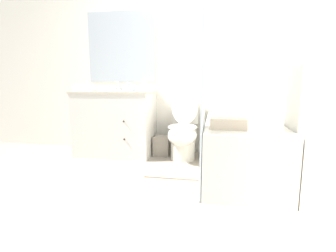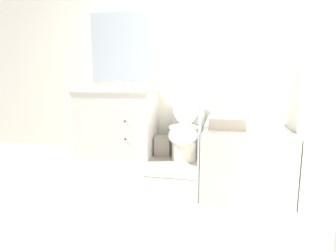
{
  "view_description": "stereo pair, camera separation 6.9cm",
  "coord_description": "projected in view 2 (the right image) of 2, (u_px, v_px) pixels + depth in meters",
  "views": [
    {
      "loc": [
        0.58,
        -1.85,
        0.94
      ],
      "look_at": [
        0.11,
        0.75,
        0.5
      ],
      "focal_mm": 28.0,
      "sensor_mm": 36.0,
      "label": 1
    },
    {
      "loc": [
        0.65,
        -1.83,
        0.94
      ],
      "look_at": [
        0.11,
        0.75,
        0.5
      ],
      "focal_mm": 28.0,
      "sensor_mm": 36.0,
      "label": 2
    }
  ],
  "objects": [
    {
      "name": "wastebasket",
      "position": [
        163.0,
        146.0,
        3.41
      ],
      "size": [
        0.2,
        0.17,
        0.25
      ],
      "color": "gray",
      "rests_on": "ground_plane"
    },
    {
      "name": "wall_back",
      "position": [
        174.0,
        59.0,
        3.49
      ],
      "size": [
        8.0,
        0.06,
        2.5
      ],
      "color": "white",
      "rests_on": "ground_plane"
    },
    {
      "name": "hand_towel_folded",
      "position": [
        87.0,
        88.0,
        3.33
      ],
      "size": [
        0.25,
        0.17,
        0.07
      ],
      "color": "white",
      "rests_on": "vanity_cabinet"
    },
    {
      "name": "bath_towel_folded",
      "position": [
        227.0,
        124.0,
        2.2
      ],
      "size": [
        0.3,
        0.2,
        0.09
      ],
      "color": "beige",
      "rests_on": "bathtub"
    },
    {
      "name": "shower_curtain",
      "position": [
        202.0,
        72.0,
        2.11
      ],
      "size": [
        0.02,
        0.44,
        2.03
      ],
      "color": "silver",
      "rests_on": "ground_plane"
    },
    {
      "name": "bathtub",
      "position": [
        241.0,
        148.0,
        2.69
      ],
      "size": [
        0.71,
        1.57,
        0.55
      ],
      "color": "silver",
      "rests_on": "ground_plane"
    },
    {
      "name": "vanity_cabinet",
      "position": [
        117.0,
        122.0,
        3.46
      ],
      "size": [
        1.0,
        0.61,
        0.84
      ],
      "color": "silver",
      "rests_on": "ground_plane"
    },
    {
      "name": "ground_plane",
      "position": [
        135.0,
        204.0,
        2.06
      ],
      "size": [
        14.0,
        14.0,
        0.0
      ],
      "primitive_type": "plane",
      "color": "gray"
    },
    {
      "name": "tissue_box",
      "position": [
        131.0,
        88.0,
        3.35
      ],
      "size": [
        0.13,
        0.12,
        0.11
      ],
      "color": "silver",
      "rests_on": "vanity_cabinet"
    },
    {
      "name": "toilet",
      "position": [
        184.0,
        131.0,
        3.23
      ],
      "size": [
        0.35,
        0.69,
        0.89
      ],
      "color": "silver",
      "rests_on": "ground_plane"
    },
    {
      "name": "wall_right",
      "position": [
        290.0,
        48.0,
        2.41
      ],
      "size": [
        0.05,
        2.67,
        2.5
      ],
      "color": "white",
      "rests_on": "ground_plane"
    },
    {
      "name": "sink_faucet",
      "position": [
        122.0,
        88.0,
        3.58
      ],
      "size": [
        0.14,
        0.12,
        0.12
      ],
      "color": "silver",
      "rests_on": "vanity_cabinet"
    },
    {
      "name": "bath_mat",
      "position": [
        175.0,
        173.0,
        2.72
      ],
      "size": [
        0.57,
        0.32,
        0.02
      ],
      "color": "tan",
      "rests_on": "ground_plane"
    },
    {
      "name": "soap_dispenser",
      "position": [
        146.0,
        86.0,
        3.3
      ],
      "size": [
        0.05,
        0.05,
        0.13
      ],
      "color": "white",
      "rests_on": "vanity_cabinet"
    }
  ]
}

